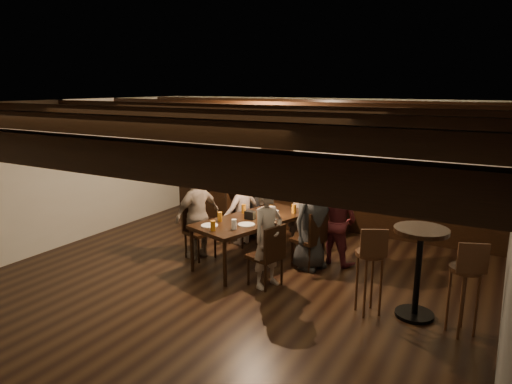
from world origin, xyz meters
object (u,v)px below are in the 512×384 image
Objects in this scene: dining_table at (253,222)px; person_bench_centre at (298,208)px; person_right_near at (311,221)px; high_top_table at (419,259)px; person_left_near at (241,207)px; person_bench_left at (254,197)px; bar_stool_left at (369,281)px; chair_right_near at (309,250)px; bar_stool_right at (463,299)px; chair_left_far at (200,241)px; person_left_far at (198,215)px; person_right_far at (268,238)px; chair_left_near at (242,228)px; person_bench_right at (338,221)px; chair_right_far at (266,267)px.

person_bench_centre reaches higher than dining_table.
high_top_table is (1.63, -0.74, -0.01)m from person_right_near.
person_bench_left is at bearing -161.57° from person_left_near.
dining_table is at bearing 133.40° from bar_stool_left.
bar_stool_left is (1.17, -0.96, 0.13)m from chair_right_near.
person_left_near is 3.82m from bar_stool_right.
chair_right_near is 1.01m from person_bench_centre.
bar_stool_left is 1.00× the size of bar_stool_right.
chair_left_far is 1.71m from person_bench_centre.
person_right_far is at bearing 90.00° from person_left_far.
dining_table is 0.92m from chair_right_near.
dining_table is 1.84× the size of bar_stool_left.
person_bench_centre is at bearing 129.86° from chair_left_near.
chair_left_far is (-0.81, -0.24, -0.37)m from dining_table.
person_bench_left is at bearing 74.46° from chair_right_near.
person_bench_right is 0.96× the size of person_left_far.
person_left_near is (-1.41, 0.39, 0.36)m from chair_right_near.
bar_stool_left is at bearing 77.93° from person_left_near.
person_bench_left reaches higher than person_right_far.
chair_right_near is at bearing 68.04° from person_bench_right.
person_bench_left is 1.08× the size of person_bench_centre.
person_bench_right is (0.54, 1.25, 0.39)m from chair_right_far.
chair_left_near is 0.65× the size of person_right_far.
chair_right_far is 0.79× the size of bar_stool_left.
chair_left_near is at bearing 125.53° from bar_stool_left.
dining_table is 1.43× the size of person_bench_left.
person_left_far reaches higher than chair_right_far.
chair_right_near is 0.62× the size of person_right_near.
chair_right_near is at bearing 135.31° from bar_stool_right.
high_top_table is (1.66, -0.75, 0.43)m from chair_right_near.
person_bench_right is at bearing -21.96° from chair_right_near.
chair_left_near is at bearing -179.99° from chair_left_far.
chair_right_near is at bearing 90.00° from person_right_near.
dining_table is at bearing 57.94° from chair_left_near.
person_right_near is (0.03, -0.01, 0.44)m from chair_right_near.
chair_left_near is 0.81× the size of bar_stool_right.
chair_left_near is 0.81× the size of bar_stool_left.
person_left_near is (-0.88, -0.38, -0.01)m from person_bench_centre.
high_top_table reaches higher than chair_right_far.
bar_stool_right reaches higher than chair_left_near.
dining_table is 1.55× the size of person_bench_centre.
person_right_near is at bearing -90.00° from chair_right_near.
bar_stool_left is at bearing -78.10° from chair_right_far.
person_left_far reaches higher than person_right_far.
chair_left_near is 1.77m from person_right_far.
chair_right_far is at bearing 140.16° from person_bench_left.
chair_left_far is 1.78m from person_right_near.
person_right_near reaches higher than person_right_far.
person_bench_left is at bearing 131.83° from bar_stool_right.
person_right_far reaches higher than high_top_table.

